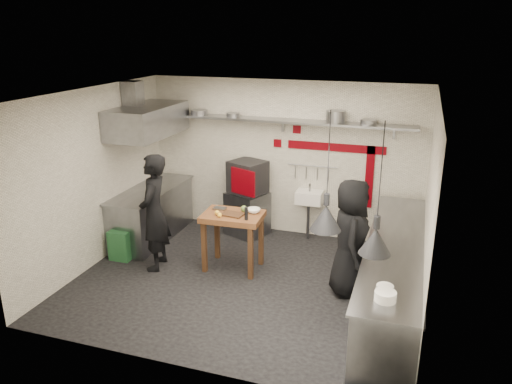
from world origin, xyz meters
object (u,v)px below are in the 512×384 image
(oven_stand, at_px, (247,213))
(chef_left, at_px, (154,213))
(prep_table, at_px, (233,241))
(chef_right, at_px, (351,238))
(green_bin, at_px, (123,244))
(combi_oven, at_px, (248,177))

(oven_stand, xyz_separation_m, chef_left, (-0.93, -1.72, 0.53))
(oven_stand, height_order, prep_table, prep_table)
(oven_stand, xyz_separation_m, chef_right, (2.08, -1.56, 0.45))
(oven_stand, xyz_separation_m, green_bin, (-1.63, -1.61, -0.15))
(combi_oven, relative_size, green_bin, 1.16)
(chef_left, relative_size, chef_right, 1.09)
(green_bin, height_order, chef_right, chef_right)
(green_bin, distance_m, chef_right, 3.76)
(combi_oven, relative_size, chef_left, 0.31)
(combi_oven, bearing_deg, prep_table, -57.59)
(prep_table, distance_m, chef_right, 1.89)
(green_bin, height_order, chef_left, chef_left)
(combi_oven, bearing_deg, green_bin, -112.00)
(oven_stand, bearing_deg, chef_left, -95.81)
(combi_oven, bearing_deg, chef_left, -95.15)
(green_bin, bearing_deg, chef_left, -9.00)
(green_bin, relative_size, chef_left, 0.27)
(prep_table, relative_size, chef_left, 0.50)
(chef_right, bearing_deg, green_bin, 80.10)
(combi_oven, xyz_separation_m, prep_table, (0.25, -1.41, -0.63))
(oven_stand, bearing_deg, green_bin, -112.79)
(combi_oven, distance_m, green_bin, 2.46)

